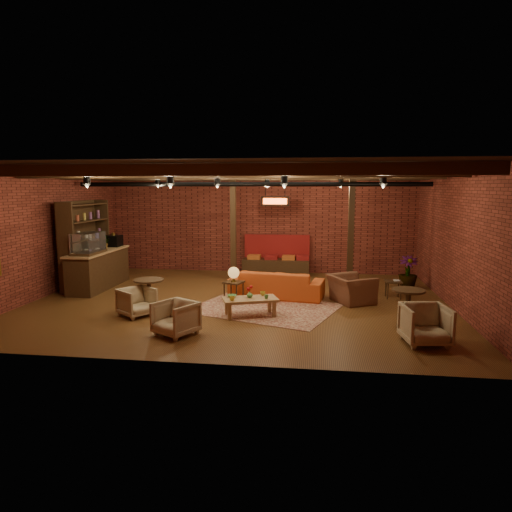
# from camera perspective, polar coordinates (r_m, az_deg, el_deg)

# --- Properties ---
(floor) EXTENTS (10.00, 10.00, 0.00)m
(floor) POSITION_cam_1_polar(r_m,az_deg,el_deg) (11.25, -2.17, -5.68)
(floor) COLOR #3B220E
(floor) RESTS_ON ground
(ceiling) EXTENTS (10.00, 8.00, 0.02)m
(ceiling) POSITION_cam_1_polar(r_m,az_deg,el_deg) (10.90, -2.27, 10.84)
(ceiling) COLOR black
(ceiling) RESTS_ON wall_back
(wall_back) EXTENTS (10.00, 0.02, 3.20)m
(wall_back) POSITION_cam_1_polar(r_m,az_deg,el_deg) (14.90, 0.40, 4.10)
(wall_back) COLOR maroon
(wall_back) RESTS_ON ground
(wall_front) EXTENTS (10.00, 0.02, 3.20)m
(wall_front) POSITION_cam_1_polar(r_m,az_deg,el_deg) (7.09, -7.71, -1.05)
(wall_front) COLOR maroon
(wall_front) RESTS_ON ground
(wall_left) EXTENTS (0.02, 8.00, 3.20)m
(wall_left) POSITION_cam_1_polar(r_m,az_deg,el_deg) (12.79, -24.90, 2.54)
(wall_left) COLOR maroon
(wall_left) RESTS_ON ground
(wall_right) EXTENTS (0.02, 8.00, 3.20)m
(wall_right) POSITION_cam_1_polar(r_m,az_deg,el_deg) (11.25, 23.77, 1.88)
(wall_right) COLOR maroon
(wall_right) RESTS_ON ground
(ceiling_beams) EXTENTS (9.80, 6.40, 0.22)m
(ceiling_beams) POSITION_cam_1_polar(r_m,az_deg,el_deg) (10.90, -2.27, 10.21)
(ceiling_beams) COLOR #311D10
(ceiling_beams) RESTS_ON ceiling
(ceiling_pipe) EXTENTS (9.60, 0.12, 0.12)m
(ceiling_pipe) POSITION_cam_1_polar(r_m,az_deg,el_deg) (12.48, -0.99, 8.96)
(ceiling_pipe) COLOR black
(ceiling_pipe) RESTS_ON ceiling
(post_left) EXTENTS (0.16, 0.16, 3.20)m
(post_left) POSITION_cam_1_polar(r_m,az_deg,el_deg) (13.61, -2.85, 3.66)
(post_left) COLOR #311D10
(post_left) RESTS_ON ground
(post_right) EXTENTS (0.16, 0.16, 3.20)m
(post_right) POSITION_cam_1_polar(r_m,az_deg,el_deg) (12.83, 11.78, 3.18)
(post_right) COLOR #311D10
(post_right) RESTS_ON ground
(service_counter) EXTENTS (0.80, 2.50, 1.60)m
(service_counter) POSITION_cam_1_polar(r_m,az_deg,el_deg) (13.31, -19.11, -0.40)
(service_counter) COLOR #311D10
(service_counter) RESTS_ON ground
(plant_counter) EXTENTS (0.35, 0.39, 0.30)m
(plant_counter) POSITION_cam_1_polar(r_m,az_deg,el_deg) (13.39, -18.43, 1.50)
(plant_counter) COLOR #337F33
(plant_counter) RESTS_ON service_counter
(shelving_hutch) EXTENTS (0.52, 2.00, 2.40)m
(shelving_hutch) POSITION_cam_1_polar(r_m,az_deg,el_deg) (13.53, -20.52, 1.38)
(shelving_hutch) COLOR #311D10
(shelving_hutch) RESTS_ON ground
(banquette) EXTENTS (2.10, 0.70, 1.00)m
(banquette) POSITION_cam_1_polar(r_m,az_deg,el_deg) (14.52, 2.52, -0.40)
(banquette) COLOR maroon
(banquette) RESTS_ON ground
(service_sign) EXTENTS (0.86, 0.06, 0.30)m
(service_sign) POSITION_cam_1_polar(r_m,az_deg,el_deg) (13.90, 2.41, 6.86)
(service_sign) COLOR #FF5819
(service_sign) RESTS_ON ceiling
(ceiling_spotlights) EXTENTS (6.40, 4.40, 0.28)m
(ceiling_spotlights) POSITION_cam_1_polar(r_m,az_deg,el_deg) (10.90, -2.26, 9.05)
(ceiling_spotlights) COLOR black
(ceiling_spotlights) RESTS_ON ceiling
(rug) EXTENTS (3.72, 3.28, 0.01)m
(rug) POSITION_cam_1_polar(r_m,az_deg,el_deg) (10.62, 1.08, -6.51)
(rug) COLOR maroon
(rug) RESTS_ON floor
(sofa) EXTENTS (2.45, 1.25, 0.68)m
(sofa) POSITION_cam_1_polar(r_m,az_deg,el_deg) (11.59, 2.60, -3.52)
(sofa) COLOR #B84619
(sofa) RESTS_ON floor
(coffee_table) EXTENTS (1.29, 0.94, 0.65)m
(coffee_table) POSITION_cam_1_polar(r_m,az_deg,el_deg) (9.91, -0.81, -5.52)
(coffee_table) COLOR #997047
(coffee_table) RESTS_ON floor
(side_table_lamp) EXTENTS (0.53, 0.53, 0.87)m
(side_table_lamp) POSITION_cam_1_polar(r_m,az_deg,el_deg) (11.02, -2.81, -2.44)
(side_table_lamp) COLOR #311D10
(side_table_lamp) RESTS_ON floor
(round_table_left) EXTENTS (0.68, 0.68, 0.71)m
(round_table_left) POSITION_cam_1_polar(r_m,az_deg,el_deg) (10.67, -13.23, -4.06)
(round_table_left) COLOR #311D10
(round_table_left) RESTS_ON floor
(armchair_a) EXTENTS (0.89, 0.90, 0.68)m
(armchair_a) POSITION_cam_1_polar(r_m,az_deg,el_deg) (10.27, -14.68, -5.40)
(armchair_a) COLOR beige
(armchair_a) RESTS_ON floor
(armchair_b) EXTENTS (0.93, 0.91, 0.71)m
(armchair_b) POSITION_cam_1_polar(r_m,az_deg,el_deg) (8.82, -10.02, -7.47)
(armchair_b) COLOR beige
(armchair_b) RESTS_ON floor
(armchair_right) EXTENTS (1.06, 1.21, 0.89)m
(armchair_right) POSITION_cam_1_polar(r_m,az_deg,el_deg) (11.27, 11.82, -3.51)
(armchair_right) COLOR brown
(armchair_right) RESTS_ON floor
(side_table_book) EXTENTS (0.40, 0.40, 0.46)m
(side_table_book) POSITION_cam_1_polar(r_m,az_deg,el_deg) (12.00, 16.81, -3.15)
(side_table_book) COLOR #311D10
(side_table_book) RESTS_ON floor
(round_table_right) EXTENTS (0.65, 0.65, 0.77)m
(round_table_right) POSITION_cam_1_polar(r_m,az_deg,el_deg) (9.63, 18.47, -5.46)
(round_table_right) COLOR #311D10
(round_table_right) RESTS_ON floor
(armchair_far) EXTENTS (0.85, 0.81, 0.78)m
(armchair_far) POSITION_cam_1_polar(r_m,az_deg,el_deg) (8.72, 20.43, -7.82)
(armchair_far) COLOR beige
(armchair_far) RESTS_ON floor
(plant_tall) EXTENTS (1.58, 1.58, 2.67)m
(plant_tall) POSITION_cam_1_polar(r_m,az_deg,el_deg) (13.18, 18.66, 1.89)
(plant_tall) COLOR #4C7F4C
(plant_tall) RESTS_ON floor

